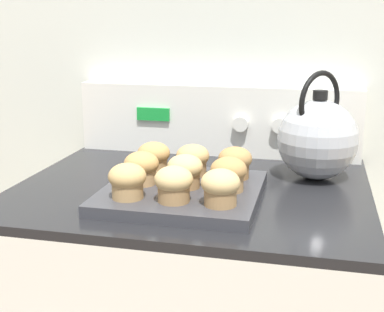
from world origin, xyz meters
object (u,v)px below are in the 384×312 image
tea_kettle (318,138)px  muffin_r1_c2 (229,174)px  muffin_r0_c1 (174,184)px  muffin_pan (184,192)px  muffin_r0_c2 (220,187)px  muffin_r0_c0 (127,180)px  muffin_r2_c2 (235,162)px  muffin_r2_c1 (194,159)px  muffin_r1_c1 (185,171)px  muffin_r2_c0 (154,157)px  muffin_r1_c0 (141,167)px

tea_kettle → muffin_r1_c2: bearing=-129.6°
muffin_r0_c1 → muffin_r1_c2: same height
muffin_pan → tea_kettle: 0.33m
muffin_r0_c2 → muffin_r0_c0: bearing=-179.4°
muffin_r0_c2 → tea_kettle: size_ratio=0.29×
muffin_r0_c1 → muffin_r2_c2: bearing=63.6°
muffin_r0_c1 → muffin_r2_c2: 0.19m
muffin_r0_c2 → tea_kettle: 0.33m
muffin_r0_c1 → muffin_r2_c1: same height
muffin_r1_c1 → muffin_r2_c0: bearing=135.9°
muffin_r0_c0 → muffin_r2_c1: 0.19m
muffin_pan → muffin_r0_c2: muffin_r0_c2 is taller
muffin_r0_c2 → muffin_r2_c1: same height
muffin_r1_c0 → muffin_r1_c1: bearing=-1.4°
muffin_r0_c2 → muffin_r1_c2: same height
muffin_r2_c0 → muffin_r0_c2: bearing=-44.4°
muffin_r0_c2 → muffin_r2_c2: 0.17m
muffin_r1_c0 → muffin_r1_c1: 0.09m
muffin_r2_c0 → tea_kettle: tea_kettle is taller
muffin_r1_c0 → muffin_r2_c0: (-0.00, 0.09, 0.00)m
muffin_r0_c1 → tea_kettle: (0.25, 0.28, 0.04)m
muffin_r0_c0 → muffin_r1_c1: (0.09, 0.09, 0.00)m
muffin_r0_c2 → muffin_r2_c0: size_ratio=1.00×
muffin_pan → muffin_r1_c1: 0.04m
muffin_r2_c0 → tea_kettle: size_ratio=0.29×
muffin_r0_c2 → muffin_r2_c1: bearing=116.9°
tea_kettle → muffin_r2_c1: bearing=-156.3°
muffin_r1_c2 → muffin_r0_c0: bearing=-153.4°
muffin_r0_c1 → muffin_pan: bearing=91.2°
muffin_pan → muffin_r1_c2: bearing=-0.2°
muffin_r1_c2 → muffin_r2_c2: same height
muffin_r1_c1 → muffin_r2_c1: 0.09m
muffin_pan → muffin_r0_c0: size_ratio=4.32×
muffin_r0_c0 → muffin_pan: bearing=45.4°
muffin_r0_c1 → muffin_r0_c2: (0.08, 0.00, 0.00)m
muffin_r0_c1 → muffin_r1_c0: same height
muffin_pan → muffin_r1_c1: (0.00, 0.00, 0.04)m
muffin_pan → muffin_r1_c0: size_ratio=4.32×
muffin_r0_c0 → muffin_r2_c0: (-0.00, 0.17, 0.00)m
muffin_r1_c1 → muffin_r1_c2: bearing=-0.2°
tea_kettle → muffin_r0_c2: bearing=-120.1°
muffin_r1_c1 → muffin_r0_c0: bearing=-135.0°
muffin_r0_c2 → muffin_r1_c1: bearing=135.2°
muffin_pan → muffin_r2_c2: bearing=44.4°
muffin_r2_c2 → muffin_r0_c0: bearing=-135.1°
muffin_r0_c2 → muffin_r1_c2: size_ratio=1.00×
muffin_r0_c1 → muffin_r0_c0: bearing=-179.1°
muffin_r2_c2 → muffin_r0_c2: bearing=-89.8°
muffin_r2_c0 → tea_kettle: (0.34, 0.11, 0.04)m
muffin_r1_c1 → muffin_r1_c2: 0.09m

